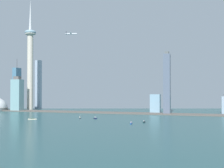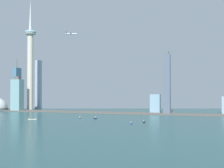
% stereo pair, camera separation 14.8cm
% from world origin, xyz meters
% --- Properties ---
extents(waterfront_pier, '(903.57, 49.16, 2.21)m').
position_xyz_m(waterfront_pier, '(0.00, 467.16, 1.11)').
color(waterfront_pier, '#5B554F').
rests_on(waterfront_pier, ground).
extents(observation_tower, '(32.92, 32.92, 323.94)m').
position_xyz_m(observation_tower, '(-248.14, 508.80, 148.53)').
color(observation_tower, beige).
rests_on(observation_tower, ground).
extents(skyscraper_0, '(13.87, 27.89, 155.85)m').
position_xyz_m(skyscraper_0, '(-322.14, 550.65, 63.90)').
color(skyscraper_0, teal).
rests_on(skyscraper_0, ground).
extents(skyscraper_1, '(15.90, 19.01, 151.80)m').
position_xyz_m(skyscraper_1, '(154.26, 475.77, 74.05)').
color(skyscraper_1, slate).
rests_on(skyscraper_1, ground).
extents(skyscraper_3, '(17.59, 12.13, 151.43)m').
position_xyz_m(skyscraper_3, '(-260.76, 575.47, 75.71)').
color(skyscraper_3, '#98A9C0').
rests_on(skyscraper_3, ground).
extents(skyscraper_5, '(24.69, 19.75, 47.56)m').
position_xyz_m(skyscraper_5, '(121.85, 498.02, 23.78)').
color(skyscraper_5, '#83ABC3').
rests_on(skyscraper_5, ground).
extents(skyscraper_6, '(27.86, 23.67, 96.14)m').
position_xyz_m(skyscraper_6, '(-256.41, 458.06, 45.41)').
color(skyscraper_6, '#79A4AB').
rests_on(skyscraper_6, ground).
extents(boat_0, '(16.45, 10.72, 3.10)m').
position_xyz_m(boat_0, '(-78.71, 251.84, 1.13)').
color(boat_0, beige).
rests_on(boat_0, ground).
extents(boat_1, '(9.03, 9.06, 4.43)m').
position_xyz_m(boat_1, '(33.54, 305.59, 1.59)').
color(boat_1, '#0E1238').
rests_on(boat_1, ground).
extents(boat_2, '(2.85, 6.62, 10.40)m').
position_xyz_m(boat_2, '(2.46, 299.90, 1.58)').
color(boat_2, '#131C30').
rests_on(boat_2, ground).
extents(boat_3, '(2.65, 8.40, 4.04)m').
position_xyz_m(boat_3, '(143.70, 261.85, 1.52)').
color(boat_3, black).
rests_on(boat_3, ground).
extents(boat_4, '(2.44, 7.69, 4.48)m').
position_xyz_m(boat_4, '(128.16, 230.72, 1.60)').
color(boat_4, navy).
rests_on(boat_4, ground).
extents(airplane, '(31.23, 27.48, 8.53)m').
position_xyz_m(airplane, '(-98.34, 470.48, 208.41)').
color(airplane, silver).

